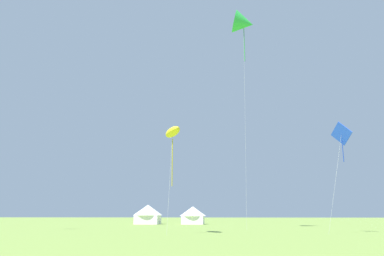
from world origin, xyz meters
name	(u,v)px	position (x,y,z in m)	size (l,w,h in m)	color
kite_green_delta	(244,23)	(5.99, 40.19, 26.01)	(3.23, 3.09, 27.74)	green
kite_blue_diamond	(341,135)	(14.35, 30.94, 9.04)	(2.93, 2.13, 10.30)	blue
kite_yellow_parafoil	(173,132)	(-1.45, 28.30, 9.05)	(2.44, 3.65, 9.65)	yellow
festival_tent_right	(148,213)	(-10.57, 61.95, 1.84)	(5.11, 5.11, 3.32)	white
festival_tent_left	(193,214)	(-2.62, 61.95, 1.67)	(4.65, 4.65, 3.02)	white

